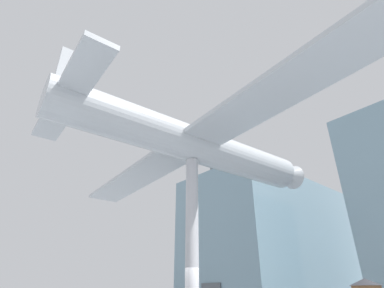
{
  "coord_description": "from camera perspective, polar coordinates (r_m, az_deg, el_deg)",
  "views": [
    {
      "loc": [
        9.09,
        -7.85,
        1.63
      ],
      "look_at": [
        0.0,
        0.0,
        7.66
      ],
      "focal_mm": 28.0,
      "sensor_mm": 36.0,
      "label": 1
    }
  ],
  "objects": [
    {
      "name": "glass_pavilion_left",
      "position": [
        28.39,
        14.82,
        -18.47
      ],
      "size": [
        8.42,
        14.82,
        11.14
      ],
      "color": "#7593A3",
      "rests_on": "ground_plane"
    },
    {
      "name": "support_pylon_central",
      "position": [
        12.14,
        -0.0,
        -18.16
      ],
      "size": [
        0.52,
        0.52,
        6.86
      ],
      "color": "#B7B7BC",
      "rests_on": "ground_plane"
    },
    {
      "name": "suspended_airplane",
      "position": [
        13.5,
        0.38,
        -0.07
      ],
      "size": [
        21.46,
        14.0,
        3.07
      ],
      "rotation": [
        0.0,
        0.0,
        -0.08
      ],
      "color": "#B2B7BC",
      "rests_on": "support_pylon_central"
    }
  ]
}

